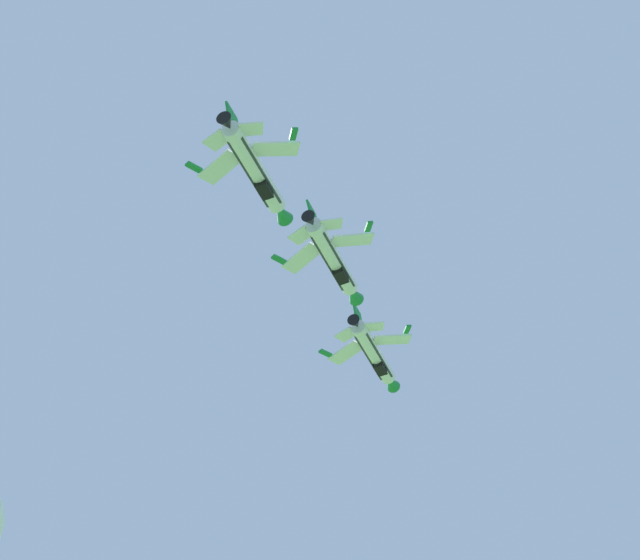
% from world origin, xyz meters
% --- Properties ---
extents(fighter_jet_lead, '(10.33, 15.82, 4.39)m').
position_xyz_m(fighter_jet_lead, '(-1.40, 130.22, 78.87)').
color(fighter_jet_lead, silver).
extents(fighter_jet_left_wing, '(10.23, 15.82, 4.38)m').
position_xyz_m(fighter_jet_left_wing, '(-4.39, 110.70, 78.85)').
color(fighter_jet_left_wing, silver).
extents(fighter_jet_right_wing, '(10.31, 15.82, 4.39)m').
position_xyz_m(fighter_jet_right_wing, '(-10.04, 94.30, 77.95)').
color(fighter_jet_right_wing, silver).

